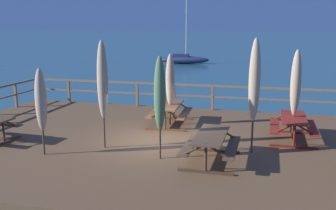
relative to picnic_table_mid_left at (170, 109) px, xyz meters
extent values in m
plane|color=#2D5B6B|center=(0.28, -2.06, -1.40)|extent=(600.00, 600.00, 0.00)
cube|color=brown|center=(0.28, -2.06, -0.98)|extent=(15.66, 10.21, 0.84)
cube|color=brown|center=(0.28, 2.90, 0.49)|extent=(15.36, 0.09, 0.08)
cube|color=brown|center=(0.28, 2.90, 0.01)|extent=(15.36, 0.07, 0.06)
cube|color=brown|center=(-7.40, 2.90, -0.04)|extent=(0.10, 0.10, 1.05)
cube|color=brown|center=(-5.69, 2.90, -0.04)|extent=(0.10, 0.10, 1.05)
cube|color=brown|center=(-3.98, 2.90, -0.04)|extent=(0.10, 0.10, 1.05)
cube|color=brown|center=(-2.28, 2.90, -0.04)|extent=(0.10, 0.10, 1.05)
cube|color=brown|center=(-0.57, 2.90, -0.04)|extent=(0.10, 0.10, 1.05)
cube|color=brown|center=(1.14, 2.90, -0.04)|extent=(0.10, 0.10, 1.05)
cube|color=brown|center=(2.84, 2.90, -0.04)|extent=(0.10, 0.10, 1.05)
cube|color=brown|center=(4.55, 2.90, -0.04)|extent=(0.10, 0.10, 1.05)
cube|color=brown|center=(-7.40, 1.25, -0.04)|extent=(0.10, 0.10, 1.05)
cube|color=brown|center=(-7.40, 2.90, -0.04)|extent=(0.10, 0.10, 1.05)
cube|color=brown|center=(0.00, 0.00, 0.18)|extent=(0.90, 2.13, 0.05)
cube|color=brown|center=(0.56, 0.04, -0.12)|extent=(0.42, 2.10, 0.04)
cube|color=brown|center=(-0.56, -0.04, -0.12)|extent=(0.42, 2.10, 0.04)
cube|color=brown|center=(0.06, -0.86, -0.53)|extent=(1.40, 0.18, 0.06)
cylinder|color=brown|center=(0.06, -0.86, -0.19)|extent=(0.07, 0.07, 0.74)
cylinder|color=brown|center=(0.34, -0.84, 0.03)|extent=(0.63, 0.10, 0.37)
cylinder|color=brown|center=(-0.22, -0.88, 0.03)|extent=(0.63, 0.10, 0.37)
cube|color=brown|center=(-0.06, 0.86, -0.53)|extent=(1.40, 0.18, 0.06)
cylinder|color=brown|center=(-0.06, 0.86, -0.19)|extent=(0.07, 0.07, 0.74)
cylinder|color=brown|center=(0.22, 0.88, 0.03)|extent=(0.63, 0.10, 0.37)
cylinder|color=brown|center=(-0.34, 0.84, 0.03)|extent=(0.63, 0.10, 0.37)
cube|color=maroon|center=(4.29, -0.92, 0.18)|extent=(0.77, 2.07, 0.05)
cube|color=maroon|center=(4.85, -0.92, -0.12)|extent=(0.29, 2.07, 0.04)
cube|color=maroon|center=(3.73, -0.92, -0.12)|extent=(0.29, 2.07, 0.04)
cube|color=maroon|center=(4.29, -1.78, -0.53)|extent=(1.40, 0.09, 0.06)
cylinder|color=maroon|center=(4.29, -1.78, -0.19)|extent=(0.07, 0.07, 0.74)
cylinder|color=maroon|center=(4.57, -1.78, 0.03)|extent=(0.63, 0.06, 0.37)
cylinder|color=maroon|center=(4.01, -1.78, 0.03)|extent=(0.63, 0.06, 0.37)
cube|color=maroon|center=(4.28, -0.07, -0.53)|extent=(1.40, 0.09, 0.06)
cylinder|color=maroon|center=(4.28, -0.07, -0.19)|extent=(0.07, 0.07, 0.74)
cylinder|color=maroon|center=(4.56, -0.07, 0.03)|extent=(0.63, 0.06, 0.37)
cylinder|color=maroon|center=(4.00, -0.07, 0.03)|extent=(0.63, 0.06, 0.37)
cube|color=#432F1F|center=(-4.33, -3.62, -0.53)|extent=(0.14, 1.40, 0.06)
cylinder|color=#432F1F|center=(-4.33, -3.62, -0.19)|extent=(0.07, 0.07, 0.74)
cylinder|color=#432F1F|center=(-4.31, -3.34, 0.03)|extent=(0.08, 0.63, 0.37)
cube|color=brown|center=(2.08, -3.59, 0.18)|extent=(0.77, 2.11, 0.05)
cube|color=brown|center=(2.64, -3.59, -0.12)|extent=(0.29, 2.10, 0.04)
cube|color=brown|center=(1.52, -3.60, -0.12)|extent=(0.29, 2.10, 0.04)
cube|color=#432F1F|center=(2.09, -4.46, -0.53)|extent=(1.40, 0.09, 0.06)
cylinder|color=#432F1F|center=(2.09, -4.46, -0.19)|extent=(0.07, 0.07, 0.74)
cylinder|color=#432F1F|center=(2.37, -4.46, 0.03)|extent=(0.63, 0.06, 0.37)
cylinder|color=#432F1F|center=(1.81, -4.47, 0.03)|extent=(0.63, 0.06, 0.37)
cube|color=#432F1F|center=(2.08, -2.72, -0.53)|extent=(1.40, 0.09, 0.06)
cylinder|color=#432F1F|center=(2.08, -2.72, -0.19)|extent=(0.07, 0.07, 0.74)
cylinder|color=#432F1F|center=(2.36, -2.72, 0.03)|extent=(0.63, 0.06, 0.37)
cylinder|color=#432F1F|center=(1.80, -2.72, 0.03)|extent=(0.63, 0.06, 0.37)
cylinder|color=#4C3828|center=(0.03, -0.05, 0.67)|extent=(0.06, 0.06, 2.46)
ellipsoid|color=tan|center=(0.03, -0.05, 1.10)|extent=(0.32, 0.32, 1.87)
cylinder|color=#71614F|center=(0.03, -0.05, 0.96)|extent=(0.21, 0.21, 0.05)
cone|color=#4C3828|center=(0.03, -0.05, 1.97)|extent=(0.10, 0.10, 0.14)
cylinder|color=#4C3828|center=(4.28, -0.94, 0.79)|extent=(0.06, 0.06, 2.71)
ellipsoid|color=tan|center=(4.28, -0.94, 1.27)|extent=(0.32, 0.32, 2.06)
cylinder|color=#71614F|center=(4.28, -0.94, 1.12)|extent=(0.21, 0.21, 0.05)
cone|color=#4C3828|center=(4.28, -0.94, 2.22)|extent=(0.10, 0.10, 0.14)
cylinder|color=#4C3828|center=(-1.17, -3.19, 0.94)|extent=(0.06, 0.06, 3.01)
ellipsoid|color=tan|center=(-1.17, -3.19, 1.48)|extent=(0.32, 0.32, 2.29)
cylinder|color=#685B4C|center=(-1.17, -3.19, 1.31)|extent=(0.21, 0.21, 0.05)
cone|color=#4C3828|center=(-1.17, -3.19, 2.52)|extent=(0.10, 0.10, 0.14)
cylinder|color=#4C3828|center=(-2.56, -4.22, 0.60)|extent=(0.06, 0.06, 2.32)
ellipsoid|color=tan|center=(-2.56, -4.22, 1.01)|extent=(0.32, 0.32, 1.76)
cylinder|color=#685B4C|center=(-2.56, -4.22, 0.87)|extent=(0.21, 0.21, 0.05)
cone|color=#4C3828|center=(-2.56, -4.22, 1.82)|extent=(0.10, 0.10, 0.14)
cylinder|color=#4C3828|center=(3.10, -2.53, 0.98)|extent=(0.06, 0.06, 3.09)
ellipsoid|color=tan|center=(3.10, -2.53, 1.53)|extent=(0.32, 0.32, 2.35)
cylinder|color=#71614F|center=(3.10, -2.53, 1.35)|extent=(0.21, 0.21, 0.05)
cone|color=#4C3828|center=(3.10, -2.53, 2.60)|extent=(0.10, 0.10, 0.14)
cylinder|color=#4C3828|center=(0.70, -3.71, 0.77)|extent=(0.06, 0.06, 2.66)
ellipsoid|color=#4C704C|center=(0.70, -3.71, 1.24)|extent=(0.32, 0.32, 2.02)
cylinder|color=#2D432D|center=(0.70, -3.71, 1.09)|extent=(0.21, 0.21, 0.05)
cone|color=#4C3828|center=(0.70, -3.71, 2.17)|extent=(0.10, 0.10, 0.14)
ellipsoid|color=navy|center=(-6.53, 31.31, -0.95)|extent=(6.13, 2.22, 0.90)
cube|color=#202949|center=(-6.83, 31.28, -0.46)|extent=(1.89, 1.25, 0.36)
cylinder|color=silver|center=(-6.23, 31.33, 2.82)|extent=(0.10, 0.10, 7.00)
camera|label=1|loc=(3.55, -13.54, 3.03)|focal=41.87mm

